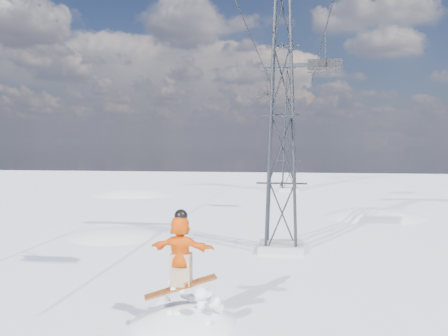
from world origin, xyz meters
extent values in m
plane|color=white|center=(0.00, 0.00, 0.00)|extent=(120.00, 120.00, 0.00)
sphere|color=white|center=(-12.00, 28.00, -10.40)|extent=(22.00, 22.00, 22.00)
cube|color=#999999|center=(0.80, 8.00, 0.15)|extent=(1.80, 1.80, 0.30)
cube|color=#999999|center=(0.80, 33.00, 0.15)|extent=(1.80, 1.80, 0.30)
cube|color=#292C30|center=(0.80, 33.00, 11.25)|extent=(5.00, 0.35, 0.35)
cube|color=#292C30|center=(-1.40, 33.00, 11.05)|extent=(0.80, 0.25, 0.50)
cube|color=#292C30|center=(3.00, 33.00, 11.05)|extent=(0.80, 0.25, 0.50)
cylinder|color=black|center=(-1.40, 19.50, 10.85)|extent=(0.06, 51.00, 0.06)
cylinder|color=black|center=(3.00, 19.50, 10.85)|extent=(0.06, 51.00, 0.06)
cube|color=orange|center=(-1.33, -0.82, 0.98)|extent=(1.72, 0.91, 0.47)
imported|color=#FF630B|center=(-1.33, -0.82, 1.85)|extent=(1.61, 0.65, 1.69)
cube|color=#9E8162|center=(-1.33, -0.82, 1.39)|extent=(0.51, 0.40, 0.78)
sphere|color=black|center=(-1.33, -0.82, 2.68)|extent=(0.32, 0.32, 0.32)
cylinder|color=black|center=(3.00, 17.32, 9.76)|extent=(0.08, 0.08, 2.17)
cube|color=black|center=(3.00, 17.32, 8.68)|extent=(1.98, 0.44, 0.08)
cube|color=black|center=(3.00, 17.53, 8.97)|extent=(1.98, 0.06, 0.54)
cylinder|color=black|center=(3.00, 17.07, 8.43)|extent=(1.98, 0.06, 0.06)
cylinder|color=black|center=(3.00, 17.02, 9.02)|extent=(1.98, 0.05, 0.05)
cylinder|color=black|center=(-1.40, 35.88, 9.83)|extent=(0.07, 0.07, 2.03)
cube|color=black|center=(-1.40, 35.88, 8.82)|extent=(1.85, 0.42, 0.07)
cube|color=black|center=(-1.40, 36.09, 9.10)|extent=(1.85, 0.06, 0.51)
cylinder|color=black|center=(-1.40, 35.65, 8.59)|extent=(1.85, 0.06, 0.06)
cylinder|color=black|center=(-1.40, 35.61, 9.14)|extent=(1.85, 0.05, 0.05)
camera|label=1|loc=(1.35, -12.23, 4.43)|focal=40.00mm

